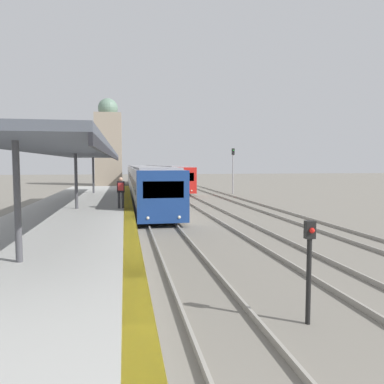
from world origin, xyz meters
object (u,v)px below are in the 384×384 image
Objects in this scene: signal_post_near at (309,261)px; train_near at (141,177)px; person_on_platform at (121,190)px; train_far at (161,174)px; signal_mast_far at (233,165)px.

train_near is at bearing 92.68° from signal_post_near.
person_on_platform is at bearing -95.09° from train_near.
train_near reaches higher than train_far.
train_near is 17.32m from train_far.
signal_mast_far is (9.68, -4.78, 1.42)m from train_near.
train_far is 22.41× the size of signal_post_near.
train_near is 37.15m from signal_post_near.
signal_mast_far reaches higher than train_far.
person_on_platform is 22.33m from signal_mast_far.
signal_mast_far is (7.94, 32.32, 1.82)m from signal_post_near.
signal_post_near is 0.43× the size of signal_mast_far.
train_far is (6.08, 40.56, -0.19)m from person_on_platform.
signal_post_near is 33.33m from signal_mast_far.
signal_mast_far reaches higher than person_on_platform.
signal_post_near is at bearing -73.97° from person_on_platform.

